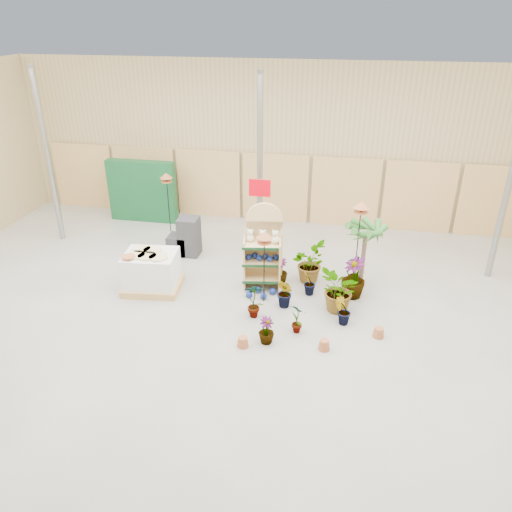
{
  "coord_description": "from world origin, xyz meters",
  "views": [
    {
      "loc": [
        2.11,
        -7.71,
        5.7
      ],
      "look_at": [
        0.3,
        1.5,
        1.0
      ],
      "focal_mm": 35.0,
      "sensor_mm": 36.0,
      "label": 1
    }
  ],
  "objects_px": {
    "pallet_stack": "(152,271)",
    "bird_table_front": "(264,237)",
    "display_shelf": "(263,250)",
    "potted_plant_2": "(339,291)"
  },
  "relations": [
    {
      "from": "pallet_stack",
      "to": "potted_plant_2",
      "type": "distance_m",
      "value": 4.14
    },
    {
      "from": "pallet_stack",
      "to": "potted_plant_2",
      "type": "relative_size",
      "value": 1.37
    },
    {
      "from": "pallet_stack",
      "to": "display_shelf",
      "type": "bearing_deg",
      "value": 8.25
    },
    {
      "from": "display_shelf",
      "to": "bird_table_front",
      "type": "height_order",
      "value": "display_shelf"
    },
    {
      "from": "bird_table_front",
      "to": "potted_plant_2",
      "type": "xyz_separation_m",
      "value": [
        1.58,
        -0.1,
        -1.03
      ]
    },
    {
      "from": "display_shelf",
      "to": "potted_plant_2",
      "type": "height_order",
      "value": "display_shelf"
    },
    {
      "from": "bird_table_front",
      "to": "potted_plant_2",
      "type": "distance_m",
      "value": 1.89
    },
    {
      "from": "display_shelf",
      "to": "bird_table_front",
      "type": "xyz_separation_m",
      "value": [
        0.14,
        -0.68,
        0.62
      ]
    },
    {
      "from": "display_shelf",
      "to": "bird_table_front",
      "type": "distance_m",
      "value": 0.93
    },
    {
      "from": "pallet_stack",
      "to": "bird_table_front",
      "type": "distance_m",
      "value": 2.77
    }
  ]
}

